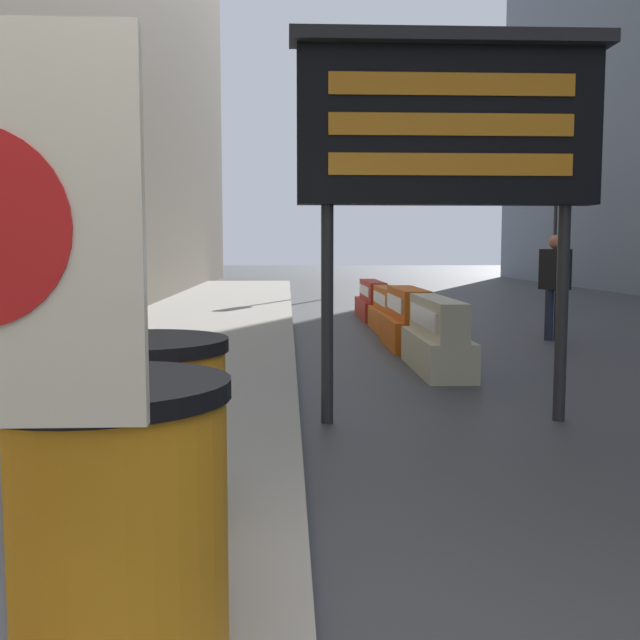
{
  "coord_description": "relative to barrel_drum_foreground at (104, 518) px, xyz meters",
  "views": [
    {
      "loc": [
        -0.09,
        -1.7,
        1.43
      ],
      "look_at": [
        0.29,
        7.05,
        0.58
      ],
      "focal_mm": 42.0,
      "sensor_mm": 36.0,
      "label": 1
    }
  ],
  "objects": [
    {
      "name": "bare_tree",
      "position": [
        -2.02,
        5.51,
        1.16
      ],
      "size": [
        1.83,
        2.01,
        3.36
      ],
      "color": "#4C3D2D",
      "rests_on": "sidewalk_left"
    },
    {
      "name": "pedestrian_worker",
      "position": [
        4.71,
        9.06,
        0.38
      ],
      "size": [
        0.44,
        0.5,
        1.63
      ],
      "rotation": [
        0.0,
        0.0,
        5.24
      ],
      "color": "#23283D",
      "rests_on": "ground_plane"
    },
    {
      "name": "traffic_light_near_curb",
      "position": [
        1.66,
        18.47,
        2.61
      ],
      "size": [
        0.28,
        0.45,
        4.43
      ],
      "color": "#2D2D30",
      "rests_on": "ground_plane"
    },
    {
      "name": "traffic_cone_near",
      "position": [
        2.5,
        11.13,
        -0.23
      ],
      "size": [
        0.4,
        0.4,
        0.72
      ],
      "color": "black",
      "rests_on": "ground_plane"
    },
    {
      "name": "jersey_barrier_red_striped",
      "position": [
        2.32,
        12.84,
        -0.25
      ],
      "size": [
        0.54,
        2.16,
        0.76
      ],
      "color": "red",
      "rests_on": "ground_plane"
    },
    {
      "name": "jersey_barrier_cream",
      "position": [
        2.32,
        6.25,
        -0.21
      ],
      "size": [
        0.53,
        1.95,
        0.85
      ],
      "color": "beige",
      "rests_on": "ground_plane"
    },
    {
      "name": "message_board",
      "position": [
        1.87,
        3.69,
        1.81
      ],
      "size": [
        2.53,
        0.36,
        3.1
      ],
      "color": "#28282B",
      "rests_on": "ground_plane"
    },
    {
      "name": "jersey_barrier_orange_near",
      "position": [
        2.32,
        10.41,
        -0.25
      ],
      "size": [
        0.5,
        1.99,
        0.75
      ],
      "color": "orange",
      "rests_on": "ground_plane"
    },
    {
      "name": "traffic_light_far_side",
      "position": [
        9.51,
        22.29,
        2.3
      ],
      "size": [
        0.28,
        0.45,
        3.97
      ],
      "color": "#2D2D30",
      "rests_on": "ground_plane"
    },
    {
      "name": "jersey_barrier_orange_far",
      "position": [
        2.32,
        8.37,
        -0.21
      ],
      "size": [
        0.62,
        1.76,
        0.85
      ],
      "color": "orange",
      "rests_on": "ground_plane"
    },
    {
      "name": "barrel_drum_foreground",
      "position": [
        0.0,
        0.0,
        0.0
      ],
      "size": [
        0.81,
        0.81,
        0.88
      ],
      "color": "orange",
      "rests_on": "sidewalk_left"
    },
    {
      "name": "barrel_drum_middle",
      "position": [
        -0.09,
        1.08,
        0.0
      ],
      "size": [
        0.81,
        0.81,
        0.88
      ],
      "color": "orange",
      "rests_on": "sidewalk_left"
    }
  ]
}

